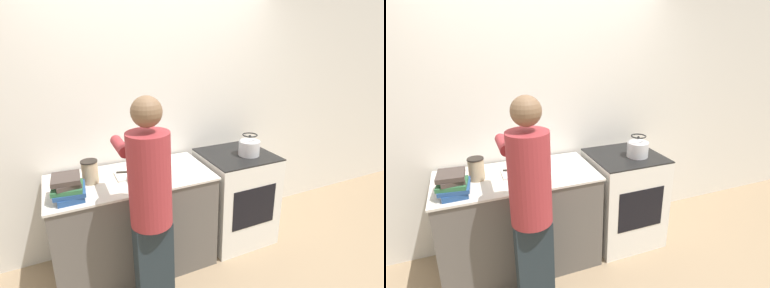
% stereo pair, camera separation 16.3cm
% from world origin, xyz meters
% --- Properties ---
extents(ground_plane, '(12.00, 12.00, 0.00)m').
position_xyz_m(ground_plane, '(0.00, 0.00, 0.00)').
color(ground_plane, '#997F60').
extents(wall_back, '(8.00, 0.05, 2.60)m').
position_xyz_m(wall_back, '(0.00, 0.75, 1.30)').
color(wall_back, silver).
rests_on(wall_back, ground_plane).
extents(counter, '(1.38, 0.71, 0.89)m').
position_xyz_m(counter, '(-0.36, 0.34, 0.45)').
color(counter, '#5B5651').
rests_on(counter, ground_plane).
extents(oven, '(0.67, 0.66, 0.93)m').
position_xyz_m(oven, '(0.70, 0.33, 0.47)').
color(oven, silver).
rests_on(oven, ground_plane).
extents(person, '(0.33, 0.57, 1.68)m').
position_xyz_m(person, '(-0.37, -0.23, 0.92)').
color(person, '#202B31').
rests_on(person, ground_plane).
extents(cutting_board, '(0.29, 0.21, 0.02)m').
position_xyz_m(cutting_board, '(-0.34, 0.37, 0.90)').
color(cutting_board, silver).
rests_on(cutting_board, counter).
extents(knife, '(0.24, 0.11, 0.01)m').
position_xyz_m(knife, '(-0.36, 0.40, 0.91)').
color(knife, silver).
rests_on(knife, cutting_board).
extents(kettle, '(0.20, 0.20, 0.21)m').
position_xyz_m(kettle, '(0.79, 0.25, 1.02)').
color(kettle, silver).
rests_on(kettle, oven).
extents(bowl_prep, '(0.12, 0.12, 0.08)m').
position_xyz_m(bowl_prep, '(-0.87, 0.39, 0.93)').
color(bowl_prep, '#9E4738').
rests_on(bowl_prep, counter).
extents(canister_jar, '(0.13, 0.13, 0.19)m').
position_xyz_m(canister_jar, '(-0.68, 0.37, 0.99)').
color(canister_jar, tan).
rests_on(canister_jar, counter).
extents(book_stack, '(0.25, 0.27, 0.18)m').
position_xyz_m(book_stack, '(-0.87, 0.17, 0.98)').
color(book_stack, navy).
rests_on(book_stack, counter).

